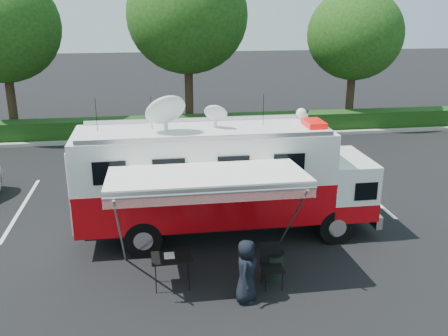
{
  "coord_description": "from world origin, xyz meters",
  "views": [
    {
      "loc": [
        -2.07,
        -13.32,
        6.5
      ],
      "look_at": [
        0.0,
        0.5,
        1.9
      ],
      "focal_mm": 40.0,
      "sensor_mm": 36.0,
      "label": 1
    }
  ],
  "objects": [
    {
      "name": "awning",
      "position": [
        -0.84,
        -2.44,
        2.63
      ],
      "size": [
        4.65,
        2.42,
        2.81
      ],
      "color": "white",
      "rests_on": "ground_plane"
    },
    {
      "name": "command_truck",
      "position": [
        -0.07,
        -0.0,
        1.75
      ],
      "size": [
        8.53,
        2.35,
        4.1
      ],
      "color": "black",
      "rests_on": "ground_plane"
    },
    {
      "name": "person",
      "position": [
        -0.09,
        -3.54,
        0.0
      ],
      "size": [
        0.71,
        0.86,
        1.52
      ],
      "primitive_type": "imported",
      "rotation": [
        0.0,
        0.0,
        1.22
      ],
      "color": "black",
      "rests_on": "ground_plane"
    },
    {
      "name": "back_border",
      "position": [
        1.14,
        12.9,
        5.0
      ],
      "size": [
        60.0,
        6.14,
        8.87
      ],
      "color": "#9E998E",
      "rests_on": "ground_plane"
    },
    {
      "name": "trash_bin",
      "position": [
        0.78,
        -2.67,
        0.36
      ],
      "size": [
        0.48,
        0.48,
        0.72
      ],
      "color": "black",
      "rests_on": "ground_plane"
    },
    {
      "name": "ground_plane",
      "position": [
        0.0,
        0.0,
        0.0
      ],
      "size": [
        120.0,
        120.0,
        0.0
      ],
      "primitive_type": "plane",
      "color": "black",
      "rests_on": "ground"
    },
    {
      "name": "stall_lines",
      "position": [
        -0.5,
        3.0,
        0.0
      ],
      "size": [
        24.12,
        5.5,
        0.01
      ],
      "color": "silver",
      "rests_on": "ground_plane"
    },
    {
      "name": "folding_chair",
      "position": [
        0.63,
        -2.93,
        0.64
      ],
      "size": [
        0.52,
        0.54,
        1.07
      ],
      "color": "black",
      "rests_on": "ground_plane"
    },
    {
      "name": "folding_table",
      "position": [
        -1.74,
        -2.68,
        0.76
      ],
      "size": [
        0.97,
        0.7,
        0.81
      ],
      "color": "black",
      "rests_on": "ground_plane"
    }
  ]
}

